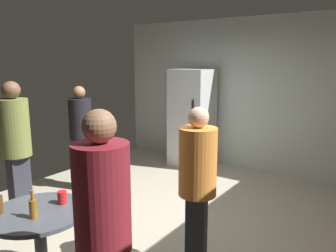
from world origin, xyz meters
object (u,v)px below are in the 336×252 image
at_px(person_in_orange_shirt, 197,180).
at_px(person_in_olive_shirt, 16,142).
at_px(refrigerator, 192,118).
at_px(beer_bottle_amber, 33,208).
at_px(person_in_black_shirt, 81,130).
at_px(plastic_cup_red, 62,197).
at_px(foreground_table, 39,223).
at_px(person_in_maroon_shirt, 103,225).

height_order(person_in_orange_shirt, person_in_olive_shirt, person_in_olive_shirt).
xyz_separation_m(refrigerator, beer_bottle_amber, (0.86, -3.87, -0.08)).
distance_m(person_in_black_shirt, person_in_olive_shirt, 1.22).
height_order(beer_bottle_amber, plastic_cup_red, beer_bottle_amber).
bearing_deg(beer_bottle_amber, person_in_orange_shirt, 50.89).
height_order(refrigerator, person_in_olive_shirt, refrigerator).
bearing_deg(foreground_table, person_in_maroon_shirt, -11.46).
bearing_deg(person_in_black_shirt, beer_bottle_amber, -6.67).
distance_m(beer_bottle_amber, plastic_cup_red, 0.31).
bearing_deg(beer_bottle_amber, person_in_black_shirt, 130.83).
bearing_deg(person_in_maroon_shirt, plastic_cup_red, -23.57).
bearing_deg(beer_bottle_amber, foreground_table, 132.38).
relative_size(refrigerator, beer_bottle_amber, 7.83).
bearing_deg(person_in_maroon_shirt, beer_bottle_amber, -6.60).
height_order(person_in_maroon_shirt, person_in_orange_shirt, person_in_maroon_shirt).
relative_size(refrigerator, plastic_cup_red, 16.36).
height_order(refrigerator, person_in_black_shirt, refrigerator).
height_order(refrigerator, beer_bottle_amber, refrigerator).
xyz_separation_m(refrigerator, plastic_cup_red, (0.82, -3.56, -0.11)).
xyz_separation_m(beer_bottle_amber, plastic_cup_red, (-0.04, 0.30, -0.03)).
distance_m(person_in_maroon_shirt, person_in_olive_shirt, 2.39).
xyz_separation_m(person_in_black_shirt, person_in_olive_shirt, (0.26, -1.19, 0.09)).
relative_size(foreground_table, person_in_black_shirt, 0.50).
bearing_deg(person_in_orange_shirt, beer_bottle_amber, 31.81).
distance_m(refrigerator, plastic_cup_red, 3.66).
height_order(refrigerator, person_in_orange_shirt, refrigerator).
bearing_deg(person_in_black_shirt, person_in_orange_shirt, 24.44).
xyz_separation_m(beer_bottle_amber, person_in_olive_shirt, (-1.36, 0.69, 0.19)).
bearing_deg(refrigerator, foreground_table, -78.39).
relative_size(person_in_black_shirt, person_in_olive_shirt, 0.92).
height_order(plastic_cup_red, person_in_olive_shirt, person_in_olive_shirt).
bearing_deg(foreground_table, refrigerator, 101.61).
bearing_deg(person_in_olive_shirt, beer_bottle_amber, -23.47).
xyz_separation_m(beer_bottle_amber, person_in_black_shirt, (-1.63, 1.88, 0.11)).
relative_size(plastic_cup_red, person_in_orange_shirt, 0.07).
bearing_deg(refrigerator, person_in_orange_shirt, -58.33).
xyz_separation_m(refrigerator, person_in_maroon_shirt, (1.75, -3.97, 0.09)).
height_order(refrigerator, person_in_maroon_shirt, refrigerator).
bearing_deg(plastic_cup_red, person_in_maroon_shirt, -23.70).
bearing_deg(beer_bottle_amber, refrigerator, 102.54).
distance_m(refrigerator, beer_bottle_amber, 3.96).
bearing_deg(person_in_olive_shirt, person_in_orange_shirt, 12.98).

